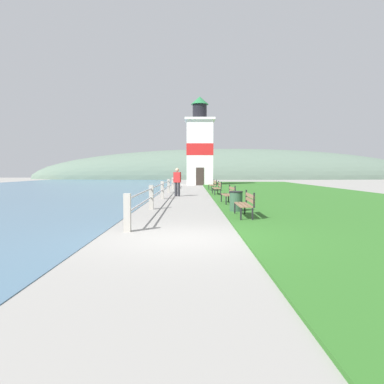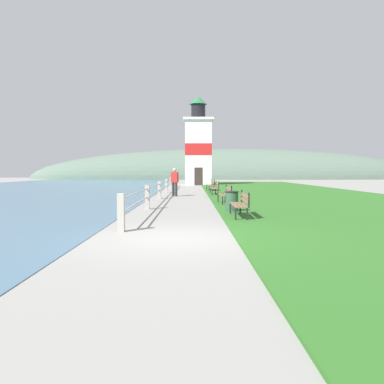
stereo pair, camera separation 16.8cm
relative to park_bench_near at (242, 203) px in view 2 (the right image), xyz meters
The scene contains 11 objects.
ground_plane 4.46m from the park_bench_near, 119.34° to the right, with size 160.00×160.00×0.00m, color gray.
grass_verge 15.05m from the park_bench_near, 69.15° to the left, with size 12.00×53.76×0.06m.
seawall_railing 12.40m from the park_bench_near, 106.84° to the left, with size 0.18×29.64×1.03m.
park_bench_near is the anchor object (origin of this frame).
park_bench_midway 5.28m from the park_bench_near, 90.44° to the left, with size 0.57×1.65×0.94m.
park_bench_far 12.23m from the park_bench_near, 90.58° to the left, with size 0.52×1.94×0.94m.
park_bench_by_lighthouse 17.49m from the park_bench_near, 90.38° to the left, with size 0.58×1.97×0.94m.
lighthouse 30.86m from the park_bench_near, 91.81° to the left, with size 3.43×3.43×10.15m.
person_strolling 11.49m from the park_bench_near, 104.12° to the left, with size 0.49×0.36×1.82m.
trash_bin 1.75m from the park_bench_near, 94.15° to the left, with size 0.54×0.54×0.84m.
distant_hillside 62.25m from the park_bench_near, 84.63° to the left, with size 80.00×16.00×12.00m.
Camera 2 is at (0.48, -8.99, 1.64)m, focal length 35.00 mm.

